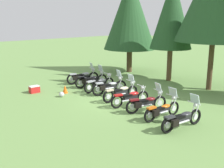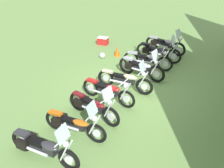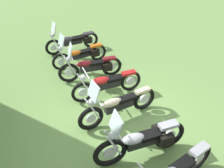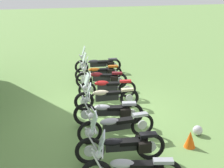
% 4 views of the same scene
% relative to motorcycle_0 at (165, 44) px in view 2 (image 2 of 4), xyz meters
% --- Properties ---
extents(ground_plane, '(80.00, 80.00, 0.00)m').
position_rel_motorcycle_0_xyz_m(ground_plane, '(4.46, -0.64, -0.47)').
color(ground_plane, '#6B934C').
extents(motorcycle_0, '(0.89, 2.23, 1.38)m').
position_rel_motorcycle_0_xyz_m(motorcycle_0, '(0.00, 0.00, 0.00)').
color(motorcycle_0, black).
rests_on(motorcycle_0, ground_plane).
extents(motorcycle_1, '(0.75, 2.31, 1.39)m').
position_rel_motorcycle_0_xyz_m(motorcycle_1, '(1.11, -0.10, -0.00)').
color(motorcycle_1, black).
rests_on(motorcycle_1, ground_plane).
extents(motorcycle_2, '(0.66, 2.33, 1.01)m').
position_rel_motorcycle_0_xyz_m(motorcycle_2, '(2.25, -0.28, -0.02)').
color(motorcycle_2, black).
rests_on(motorcycle_2, ground_plane).
extents(motorcycle_3, '(0.83, 2.20, 1.40)m').
position_rel_motorcycle_0_xyz_m(motorcycle_3, '(3.22, -0.34, 0.01)').
color(motorcycle_3, black).
rests_on(motorcycle_3, ground_plane).
extents(motorcycle_4, '(0.77, 2.36, 1.36)m').
position_rel_motorcycle_0_xyz_m(motorcycle_4, '(4.53, -0.58, -0.01)').
color(motorcycle_4, black).
rests_on(motorcycle_4, ground_plane).
extents(motorcycle_5, '(0.72, 2.25, 1.00)m').
position_rel_motorcycle_0_xyz_m(motorcycle_5, '(5.56, -0.88, -0.02)').
color(motorcycle_5, black).
rests_on(motorcycle_5, ground_plane).
extents(motorcycle_6, '(0.94, 2.14, 1.37)m').
position_rel_motorcycle_0_xyz_m(motorcycle_6, '(6.71, -0.97, -0.01)').
color(motorcycle_6, black).
rests_on(motorcycle_6, ground_plane).
extents(motorcycle_7, '(0.70, 2.18, 1.34)m').
position_rel_motorcycle_0_xyz_m(motorcycle_7, '(7.78, -1.11, -0.03)').
color(motorcycle_7, black).
rests_on(motorcycle_7, ground_plane).
extents(motorcycle_8, '(0.73, 2.31, 1.35)m').
position_rel_motorcycle_0_xyz_m(motorcycle_8, '(9.03, -1.37, -0.02)').
color(motorcycle_8, black).
rests_on(motorcycle_8, ground_plane).
extents(picnic_cooler, '(0.40, 0.58, 0.41)m').
position_rel_motorcycle_0_xyz_m(picnic_cooler, '(0.02, -3.50, -0.27)').
color(picnic_cooler, red).
rests_on(picnic_cooler, ground_plane).
extents(traffic_cone, '(0.32, 0.32, 0.48)m').
position_rel_motorcycle_0_xyz_m(traffic_cone, '(1.30, -2.15, -0.23)').
color(traffic_cone, '#EA590F').
rests_on(traffic_cone, ground_plane).
extents(dropped_helmet, '(0.30, 0.30, 0.30)m').
position_rel_motorcycle_0_xyz_m(dropped_helmet, '(1.88, -2.73, -0.33)').
color(dropped_helmet, silver).
rests_on(dropped_helmet, ground_plane).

